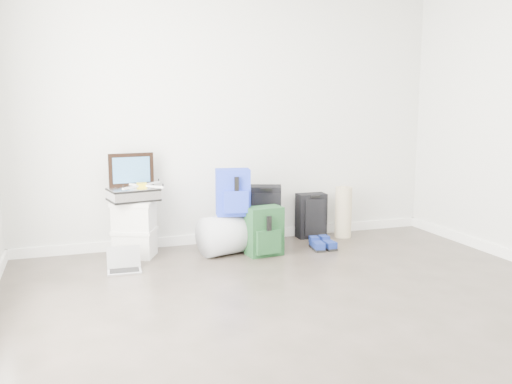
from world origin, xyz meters
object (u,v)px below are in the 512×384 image
object	(u,v)px
duffel_bag	(233,234)
carry_on	(311,216)
briefcase	(133,194)
laptop	(124,265)
boxes_stack	(135,229)
large_suitcase	(262,215)

from	to	relation	value
duffel_bag	carry_on	xyz separation A→B (m)	(0.99, 0.32, 0.05)
briefcase	duffel_bag	world-z (taller)	briefcase
briefcase	duffel_bag	xyz separation A→B (m)	(0.92, -0.18, -0.41)
briefcase	laptop	xyz separation A→B (m)	(-0.15, -0.42, -0.56)
duffel_bag	carry_on	world-z (taller)	carry_on
boxes_stack	duffel_bag	world-z (taller)	boxes_stack
duffel_bag	large_suitcase	xyz separation A→B (m)	(0.39, 0.24, 0.11)
duffel_bag	large_suitcase	distance (m)	0.48
boxes_stack	large_suitcase	world-z (taller)	large_suitcase
large_suitcase	laptop	bearing A→B (deg)	-140.79
duffel_bag	briefcase	bearing A→B (deg)	153.54
duffel_bag	laptop	distance (m)	1.10
boxes_stack	laptop	bearing A→B (deg)	-85.14
briefcase	laptop	world-z (taller)	briefcase
large_suitcase	laptop	xyz separation A→B (m)	(-1.46, -0.49, -0.26)
large_suitcase	carry_on	world-z (taller)	large_suitcase
boxes_stack	large_suitcase	distance (m)	1.32
boxes_stack	large_suitcase	xyz separation A→B (m)	(1.32, 0.06, 0.03)
large_suitcase	carry_on	xyz separation A→B (m)	(0.60, 0.08, -0.06)
duffel_bag	carry_on	bearing A→B (deg)	2.36
briefcase	large_suitcase	xyz separation A→B (m)	(1.32, 0.06, -0.30)
briefcase	duffel_bag	size ratio (longest dim) A/B	0.70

